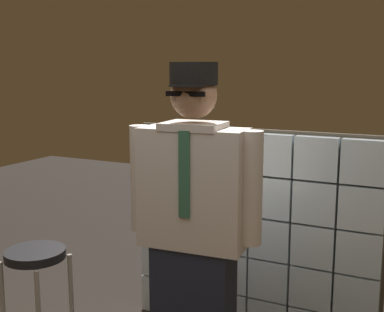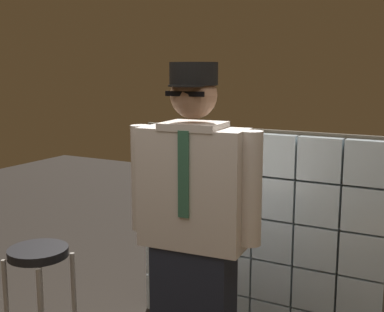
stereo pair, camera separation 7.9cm
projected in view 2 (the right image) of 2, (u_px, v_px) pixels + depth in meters
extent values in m
cube|color=silver|center=(164.00, 294.00, 3.66)|extent=(0.26, 0.08, 0.26)
cube|color=silver|center=(197.00, 302.00, 3.54)|extent=(0.26, 0.08, 0.26)
cube|color=silver|center=(233.00, 310.00, 3.41)|extent=(0.26, 0.08, 0.26)
cube|color=silver|center=(164.00, 258.00, 3.62)|extent=(0.26, 0.08, 0.26)
cube|color=silver|center=(197.00, 265.00, 3.49)|extent=(0.26, 0.08, 0.26)
cube|color=silver|center=(234.00, 272.00, 3.36)|extent=(0.26, 0.08, 0.26)
cube|color=silver|center=(272.00, 281.00, 3.23)|extent=(0.26, 0.08, 0.26)
cube|color=silver|center=(314.00, 289.00, 3.10)|extent=(0.26, 0.08, 0.26)
cube|color=silver|center=(360.00, 299.00, 2.98)|extent=(0.26, 0.08, 0.26)
cube|color=silver|center=(164.00, 222.00, 3.57)|extent=(0.26, 0.08, 0.26)
cube|color=silver|center=(198.00, 227.00, 3.44)|extent=(0.26, 0.08, 0.26)
cube|color=silver|center=(234.00, 233.00, 3.31)|extent=(0.26, 0.08, 0.26)
cube|color=silver|center=(274.00, 240.00, 3.19)|extent=(0.26, 0.08, 0.26)
cube|color=silver|center=(316.00, 247.00, 3.06)|extent=(0.26, 0.08, 0.26)
cube|color=silver|center=(363.00, 255.00, 2.93)|extent=(0.26, 0.08, 0.26)
cube|color=silver|center=(163.00, 184.00, 3.52)|extent=(0.26, 0.08, 0.26)
cube|color=silver|center=(198.00, 188.00, 3.40)|extent=(0.26, 0.08, 0.26)
cube|color=silver|center=(235.00, 193.00, 3.27)|extent=(0.26, 0.08, 0.26)
cube|color=silver|center=(275.00, 198.00, 3.14)|extent=(0.26, 0.08, 0.26)
cube|color=silver|center=(318.00, 204.00, 3.01)|extent=(0.26, 0.08, 0.26)
cube|color=silver|center=(366.00, 210.00, 2.88)|extent=(0.26, 0.08, 0.26)
cube|color=silver|center=(163.00, 146.00, 3.48)|extent=(0.26, 0.08, 0.26)
cube|color=silver|center=(198.00, 149.00, 3.35)|extent=(0.26, 0.08, 0.26)
cube|color=silver|center=(235.00, 152.00, 3.22)|extent=(0.26, 0.08, 0.26)
cube|color=silver|center=(276.00, 155.00, 3.09)|extent=(0.26, 0.08, 0.26)
cube|color=silver|center=(320.00, 159.00, 2.96)|extent=(0.26, 0.08, 0.26)
cube|color=silver|center=(369.00, 163.00, 2.84)|extent=(0.26, 0.08, 0.26)
cube|color=#4C4438|center=(256.00, 234.00, 3.29)|extent=(1.66, 0.02, 1.39)
cube|color=silver|center=(194.00, 188.00, 2.52)|extent=(0.55, 0.27, 0.61)
cube|color=#33664C|center=(183.00, 175.00, 2.40)|extent=(0.06, 0.01, 0.42)
cube|color=silver|center=(194.00, 126.00, 2.47)|extent=(0.31, 0.27, 0.04)
sphere|color=#A87A5B|center=(194.00, 95.00, 2.44)|extent=(0.23, 0.23, 0.23)
ellipsoid|color=black|center=(189.00, 104.00, 2.40)|extent=(0.16, 0.09, 0.10)
cube|color=black|center=(185.00, 94.00, 2.34)|extent=(0.20, 0.03, 0.02)
cylinder|color=black|center=(186.00, 86.00, 2.36)|extent=(0.19, 0.19, 0.01)
cylinder|color=black|center=(194.00, 74.00, 2.43)|extent=(0.24, 0.24, 0.11)
cylinder|color=silver|center=(251.00, 189.00, 2.40)|extent=(0.12, 0.12, 0.56)
cylinder|color=silver|center=(141.00, 178.00, 2.64)|extent=(0.12, 0.12, 0.56)
cylinder|color=black|center=(38.00, 252.00, 2.86)|extent=(0.34, 0.34, 0.05)
cylinder|color=#A59E93|center=(41.00, 299.00, 3.10)|extent=(0.03, 0.03, 0.69)
cylinder|color=#A59E93|center=(74.00, 309.00, 2.98)|extent=(0.03, 0.03, 0.69)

